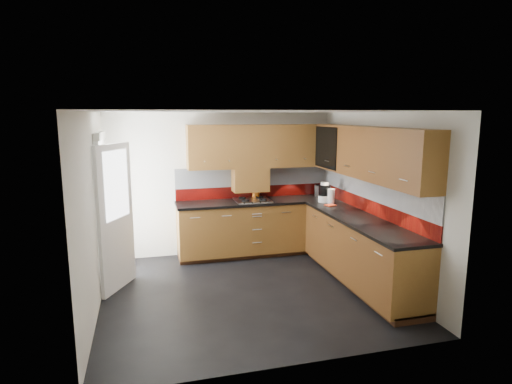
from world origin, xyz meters
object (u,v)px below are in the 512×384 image
object	(u,v)px
gas_hob	(253,200)
toaster	(322,191)
utensil_pot	(256,192)
food_processor	(324,193)

from	to	relation	value
gas_hob	toaster	bearing A→B (deg)	4.76
utensil_pot	food_processor	bearing A→B (deg)	-31.80
toaster	food_processor	size ratio (longest dim) A/B	0.94
utensil_pot	food_processor	xyz separation A→B (m)	(1.00, -0.62, 0.05)
utensil_pot	toaster	distance (m)	1.19
utensil_pot	gas_hob	bearing A→B (deg)	-116.50
toaster	gas_hob	bearing A→B (deg)	-175.24
gas_hob	utensil_pot	distance (m)	0.27
gas_hob	utensil_pot	world-z (taller)	utensil_pot
gas_hob	food_processor	world-z (taller)	food_processor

